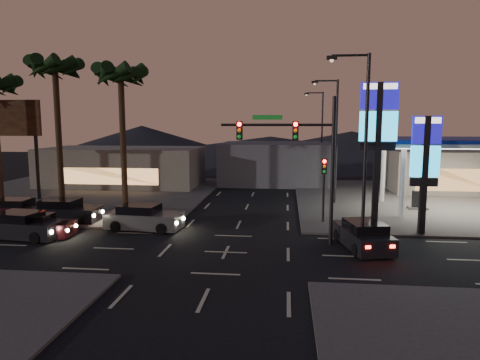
# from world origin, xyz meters

# --- Properties ---
(ground) EXTENTS (140.00, 140.00, 0.00)m
(ground) POSITION_xyz_m (0.00, 0.00, 0.00)
(ground) COLOR black
(ground) RESTS_ON ground
(corner_lot_ne) EXTENTS (24.00, 24.00, 0.12)m
(corner_lot_ne) POSITION_xyz_m (16.00, 16.00, 0.06)
(corner_lot_ne) COLOR #47443F
(corner_lot_ne) RESTS_ON ground
(corner_lot_nw) EXTENTS (24.00, 24.00, 0.12)m
(corner_lot_nw) POSITION_xyz_m (-16.00, 16.00, 0.06)
(corner_lot_nw) COLOR #47443F
(corner_lot_nw) RESTS_ON ground
(gas_station) EXTENTS (12.20, 8.20, 5.47)m
(gas_station) POSITION_xyz_m (16.00, 12.00, 5.08)
(gas_station) COLOR silver
(gas_station) RESTS_ON ground
(convenience_store) EXTENTS (10.00, 6.00, 4.00)m
(convenience_store) POSITION_xyz_m (18.00, 21.00, 2.00)
(convenience_store) COLOR #726B5B
(convenience_store) RESTS_ON ground
(pylon_sign_tall) EXTENTS (2.20, 0.35, 9.00)m
(pylon_sign_tall) POSITION_xyz_m (8.50, 5.50, 6.39)
(pylon_sign_tall) COLOR black
(pylon_sign_tall) RESTS_ON ground
(pylon_sign_short) EXTENTS (1.60, 0.35, 7.00)m
(pylon_sign_short) POSITION_xyz_m (11.00, 4.50, 4.66)
(pylon_sign_short) COLOR black
(pylon_sign_short) RESTS_ON ground
(traffic_signal_mast) EXTENTS (6.10, 0.39, 8.00)m
(traffic_signal_mast) POSITION_xyz_m (3.76, 1.99, 5.23)
(traffic_signal_mast) COLOR black
(traffic_signal_mast) RESTS_ON ground
(pedestal_signal) EXTENTS (0.32, 0.39, 4.30)m
(pedestal_signal) POSITION_xyz_m (5.50, 6.98, 2.92)
(pedestal_signal) COLOR black
(pedestal_signal) RESTS_ON ground
(streetlight_near) EXTENTS (2.14, 0.25, 10.00)m
(streetlight_near) POSITION_xyz_m (6.79, 1.00, 5.72)
(streetlight_near) COLOR black
(streetlight_near) RESTS_ON ground
(streetlight_mid) EXTENTS (2.14, 0.25, 10.00)m
(streetlight_mid) POSITION_xyz_m (6.79, 14.00, 5.72)
(streetlight_mid) COLOR black
(streetlight_mid) RESTS_ON ground
(streetlight_far) EXTENTS (2.14, 0.25, 10.00)m
(streetlight_far) POSITION_xyz_m (6.79, 28.00, 5.72)
(streetlight_far) COLOR black
(streetlight_far) RESTS_ON ground
(palm_a) EXTENTS (4.41, 4.41, 10.86)m
(palm_a) POSITION_xyz_m (-9.00, 9.50, 9.43)
(palm_a) COLOR black
(palm_a) RESTS_ON ground
(palm_b) EXTENTS (4.41, 4.41, 11.46)m
(palm_b) POSITION_xyz_m (-14.00, 9.50, 9.97)
(palm_b) COLOR black
(palm_b) RESTS_ON ground
(billboard) EXTENTS (6.00, 0.30, 8.50)m
(billboard) POSITION_xyz_m (-20.50, 13.00, 6.33)
(billboard) COLOR black
(billboard) RESTS_ON ground
(building_far_west) EXTENTS (16.00, 8.00, 4.00)m
(building_far_west) POSITION_xyz_m (-14.00, 22.00, 2.00)
(building_far_west) COLOR #726B5B
(building_far_west) RESTS_ON ground
(building_far_mid) EXTENTS (12.00, 9.00, 4.40)m
(building_far_mid) POSITION_xyz_m (2.00, 26.00, 2.20)
(building_far_mid) COLOR #4C4C51
(building_far_mid) RESTS_ON ground
(hill_left) EXTENTS (40.00, 40.00, 6.00)m
(hill_left) POSITION_xyz_m (-25.00, 60.00, 3.00)
(hill_left) COLOR black
(hill_left) RESTS_ON ground
(hill_right) EXTENTS (50.00, 50.00, 5.00)m
(hill_right) POSITION_xyz_m (15.00, 60.00, 2.50)
(hill_right) COLOR black
(hill_right) RESTS_ON ground
(hill_center) EXTENTS (60.00, 60.00, 4.00)m
(hill_center) POSITION_xyz_m (0.00, 60.00, 2.00)
(hill_center) COLOR black
(hill_center) RESTS_ON ground
(car_lane_a_front) EXTENTS (4.80, 2.43, 1.51)m
(car_lane_a_front) POSITION_xyz_m (-12.04, 1.50, 0.70)
(car_lane_a_front) COLOR black
(car_lane_a_front) RESTS_ON ground
(car_lane_a_mid) EXTENTS (4.16, 1.89, 1.33)m
(car_lane_a_mid) POSITION_xyz_m (-11.33, 1.79, 0.62)
(car_lane_a_mid) COLOR black
(car_lane_a_mid) RESTS_ON ground
(car_lane_b_front) EXTENTS (4.90, 2.36, 1.55)m
(car_lane_b_front) POSITION_xyz_m (-5.78, 4.20, 0.72)
(car_lane_b_front) COLOR #5A5A5C
(car_lane_b_front) RESTS_ON ground
(car_lane_b_mid) EXTENTS (4.80, 2.10, 1.55)m
(car_lane_b_mid) POSITION_xyz_m (-11.68, 5.49, 0.72)
(car_lane_b_mid) COLOR black
(car_lane_b_mid) RESTS_ON ground
(car_lane_b_rear) EXTENTS (4.49, 1.98, 1.45)m
(car_lane_b_rear) POSITION_xyz_m (-15.22, 5.81, 0.67)
(car_lane_b_rear) COLOR black
(car_lane_b_rear) RESTS_ON ground
(suv_station) EXTENTS (2.78, 4.77, 1.50)m
(suv_station) POSITION_xyz_m (7.12, 1.52, 0.70)
(suv_station) COLOR black
(suv_station) RESTS_ON ground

